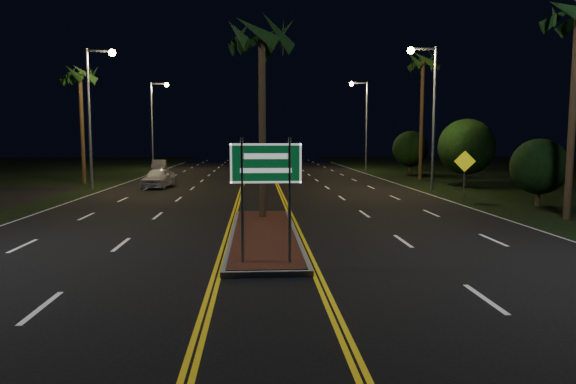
{
  "coord_description": "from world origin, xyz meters",
  "views": [
    {
      "loc": [
        -0.24,
        -10.12,
        3.34
      ],
      "look_at": [
        0.6,
        3.45,
        1.9
      ],
      "focal_mm": 32.0,
      "sensor_mm": 36.0,
      "label": 1
    }
  ],
  "objects": [
    {
      "name": "palm_right_far",
      "position": [
        12.8,
        30.0,
        9.14
      ],
      "size": [
        2.4,
        2.4,
        10.3
      ],
      "color": "#382819",
      "rests_on": "ground"
    },
    {
      "name": "highway_sign",
      "position": [
        0.0,
        2.8,
        2.4
      ],
      "size": [
        1.8,
        0.08,
        3.2
      ],
      "color": "gray",
      "rests_on": "ground"
    },
    {
      "name": "car_near",
      "position": [
        -6.83,
        24.72,
        0.77
      ],
      "size": [
        2.48,
        4.83,
        1.55
      ],
      "primitive_type": "imported",
      "rotation": [
        0.0,
        0.0,
        -0.11
      ],
      "color": "silver",
      "rests_on": "ground"
    },
    {
      "name": "streetlight_right_far",
      "position": [
        10.61,
        42.0,
        5.66
      ],
      "size": [
        1.91,
        0.44,
        9.0
      ],
      "color": "gray",
      "rests_on": "ground"
    },
    {
      "name": "streetlight_left_far",
      "position": [
        -10.61,
        44.0,
        5.66
      ],
      "size": [
        1.91,
        0.44,
        9.0
      ],
      "color": "gray",
      "rests_on": "ground"
    },
    {
      "name": "shrub_mid",
      "position": [
        14.0,
        24.0,
        2.73
      ],
      "size": [
        3.78,
        3.78,
        4.62
      ],
      "color": "#382819",
      "rests_on": "ground"
    },
    {
      "name": "palm_median",
      "position": [
        0.0,
        10.5,
        7.28
      ],
      "size": [
        2.4,
        2.4,
        8.3
      ],
      "color": "#382819",
      "rests_on": "ground"
    },
    {
      "name": "car_far",
      "position": [
        -9.5,
        39.37,
        0.72
      ],
      "size": [
        2.39,
        4.51,
        1.44
      ],
      "primitive_type": "imported",
      "rotation": [
        0.0,
        0.0,
        0.13
      ],
      "color": "#A4A7AD",
      "rests_on": "ground"
    },
    {
      "name": "streetlight_left_mid",
      "position": [
        -10.61,
        24.0,
        5.66
      ],
      "size": [
        1.91,
        0.44,
        9.0
      ],
      "color": "gray",
      "rests_on": "ground"
    },
    {
      "name": "streetlight_right_mid",
      "position": [
        10.61,
        22.0,
        5.66
      ],
      "size": [
        1.91,
        0.44,
        9.0
      ],
      "color": "gray",
      "rests_on": "ground"
    },
    {
      "name": "shrub_near",
      "position": [
        13.5,
        14.0,
        1.95
      ],
      "size": [
        2.7,
        2.7,
        3.3
      ],
      "color": "#382819",
      "rests_on": "ground"
    },
    {
      "name": "median_island",
      "position": [
        0.0,
        7.0,
        0.08
      ],
      "size": [
        2.25,
        10.25,
        0.17
      ],
      "color": "gray",
      "rests_on": "ground"
    },
    {
      "name": "palm_left_far",
      "position": [
        -12.8,
        28.0,
        7.75
      ],
      "size": [
        2.4,
        2.4,
        8.8
      ],
      "color": "#382819",
      "rests_on": "ground"
    },
    {
      "name": "shrub_far",
      "position": [
        13.8,
        36.0,
        2.34
      ],
      "size": [
        3.24,
        3.24,
        3.96
      ],
      "color": "#382819",
      "rests_on": "ground"
    },
    {
      "name": "ground",
      "position": [
        0.0,
        0.0,
        0.0
      ],
      "size": [
        120.0,
        120.0,
        0.0
      ],
      "primitive_type": "plane",
      "color": "black",
      "rests_on": "ground"
    },
    {
      "name": "warning_sign",
      "position": [
        10.8,
        16.45,
        1.74
      ],
      "size": [
        1.1,
        0.25,
        2.66
      ],
      "rotation": [
        0.0,
        0.0,
        -0.2
      ],
      "color": "gray",
      "rests_on": "ground"
    }
  ]
}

